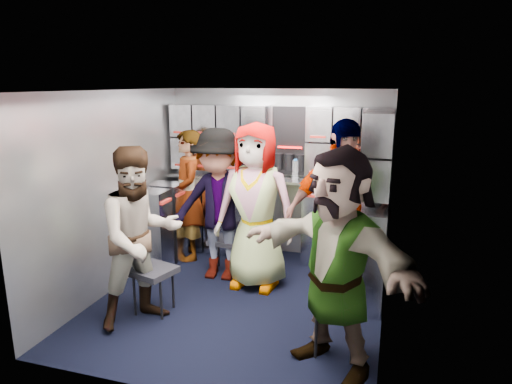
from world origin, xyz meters
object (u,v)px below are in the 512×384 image
(jump_seat_mid_left, at_px, (225,242))
(attendant_arc_d, at_px, (339,215))
(attendant_arc_a, at_px, (140,237))
(attendant_arc_e, at_px, (337,261))
(jump_seat_near_right, at_px, (337,308))
(jump_seat_near_left, at_px, (153,273))
(attendant_standing, at_px, (188,196))
(jump_seat_mid_right, at_px, (339,258))
(attendant_arc_c, at_px, (256,207))
(attendant_arc_b, at_px, (219,205))
(jump_seat_center, at_px, (260,244))

(jump_seat_mid_left, xyz_separation_m, attendant_arc_d, (1.36, -0.44, 0.58))
(attendant_arc_a, xyz_separation_m, attendant_arc_e, (1.77, -0.19, 0.05))
(jump_seat_near_right, bearing_deg, attendant_arc_d, 97.12)
(jump_seat_near_left, relative_size, attendant_standing, 0.29)
(jump_seat_mid_right, distance_m, jump_seat_near_right, 1.06)
(jump_seat_near_left, bearing_deg, attendant_arc_a, -90.00)
(jump_seat_near_left, height_order, attendant_arc_a, attendant_arc_a)
(jump_seat_near_right, xyz_separation_m, attendant_arc_c, (-1.01, 1.06, 0.49))
(attendant_arc_b, distance_m, attendant_arc_e, 1.97)
(attendant_arc_a, bearing_deg, attendant_arc_c, 1.19)
(jump_seat_near_right, distance_m, attendant_standing, 2.63)
(jump_seat_mid_left, relative_size, attendant_arc_c, 0.22)
(attendant_standing, bearing_deg, jump_seat_center, 38.37)
(attendant_arc_c, bearing_deg, attendant_arc_d, -8.53)
(jump_seat_mid_right, bearing_deg, jump_seat_near_left, -152.49)
(jump_seat_center, bearing_deg, attendant_arc_b, -167.17)
(attendant_arc_c, bearing_deg, attendant_standing, 155.86)
(attendant_arc_b, bearing_deg, attendant_arc_c, -12.69)
(jump_seat_mid_left, relative_size, attendant_standing, 0.25)
(jump_seat_near_left, height_order, attendant_arc_c, attendant_arc_c)
(jump_seat_center, xyz_separation_m, attendant_arc_e, (1.01, -1.42, 0.47))
(jump_seat_mid_right, bearing_deg, jump_seat_center, 168.42)
(jump_seat_near_right, xyz_separation_m, attendant_arc_e, (0.00, -0.18, 0.47))
(jump_seat_center, height_order, attendant_arc_a, attendant_arc_a)
(jump_seat_mid_left, distance_m, attendant_arc_b, 0.53)
(jump_seat_mid_left, distance_m, jump_seat_near_right, 1.97)
(jump_seat_near_right, bearing_deg, attendant_standing, 142.12)
(attendant_arc_e, bearing_deg, attendant_arc_d, 128.32)
(jump_seat_near_left, distance_m, jump_seat_mid_right, 1.88)
(attendant_arc_c, distance_m, attendant_arc_e, 1.60)
(jump_seat_near_left, height_order, attendant_arc_b, attendant_arc_b)
(attendant_arc_d, distance_m, attendant_arc_e, 1.06)
(attendant_standing, xyz_separation_m, attendant_arc_d, (1.94, -0.72, 0.12))
(jump_seat_mid_left, xyz_separation_m, attendant_arc_b, (-0.00, -0.18, 0.50))
(attendant_arc_a, bearing_deg, jump_seat_near_right, -53.25)
(attendant_standing, xyz_separation_m, attendant_arc_c, (1.04, -0.53, 0.08))
(jump_seat_mid_left, distance_m, jump_seat_center, 0.46)
(jump_seat_near_left, xyz_separation_m, attendant_arc_c, (0.76, 0.87, 0.49))
(jump_seat_near_right, distance_m, attendant_arc_c, 1.54)
(jump_seat_mid_right, relative_size, attendant_arc_c, 0.29)
(attendant_arc_b, distance_m, attendant_arc_d, 1.38)
(attendant_arc_a, height_order, attendant_arc_d, attendant_arc_d)
(jump_seat_mid_right, relative_size, jump_seat_near_right, 1.09)
(jump_seat_near_left, bearing_deg, attendant_arc_e, -11.83)
(jump_seat_near_left, xyz_separation_m, jump_seat_mid_right, (1.66, 0.87, 0.02))
(jump_seat_near_right, bearing_deg, jump_seat_mid_left, 138.00)
(attendant_arc_c, xyz_separation_m, attendant_arc_d, (0.90, -0.18, 0.04))
(jump_seat_center, relative_size, attendant_arc_e, 0.26)
(jump_seat_near_left, distance_m, attendant_arc_e, 1.87)
(jump_seat_mid_right, distance_m, attendant_arc_c, 1.02)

